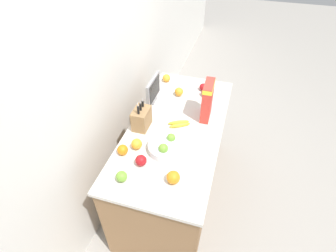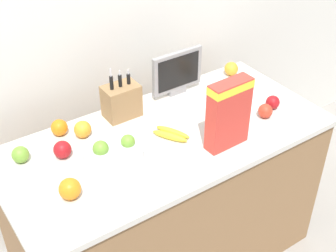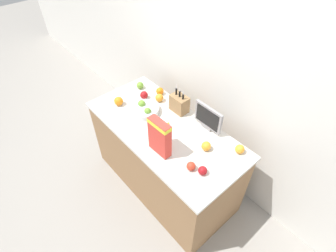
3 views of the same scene
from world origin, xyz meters
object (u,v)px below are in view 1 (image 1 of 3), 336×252
apple_rightmost (205,93)px  orange_near_bowl (166,78)px  small_monitor (153,90)px  cereal_box (207,99)px  fruit_bowl (167,147)px  orange_by_cereal (123,150)px  orange_mid_right (179,92)px  apple_by_knife_block (203,87)px  orange_mid_left (173,177)px  apple_front (122,176)px  knife_block (142,118)px  orange_back_center (137,144)px  banana_bunch (179,124)px  apple_leftmost (141,160)px

apple_rightmost → orange_near_bowl: 0.44m
small_monitor → cereal_box: cereal_box is taller
fruit_bowl → apple_rightmost: size_ratio=3.77×
orange_by_cereal → orange_mid_right: orange_mid_right is taller
small_monitor → apple_rightmost: small_monitor is taller
small_monitor → apple_by_knife_block: small_monitor is taller
orange_mid_left → apple_rightmost: bearing=-1.0°
apple_by_knife_block → apple_front: bearing=165.7°
knife_block → orange_back_center: (-0.24, -0.05, -0.05)m
apple_by_knife_block → orange_back_center: (-0.90, 0.32, 0.01)m
knife_block → small_monitor: knife_block is taller
banana_bunch → apple_by_knife_block: (0.56, -0.09, 0.02)m
orange_by_cereal → orange_back_center: (0.08, -0.08, 0.00)m
banana_bunch → knife_block: bearing=109.3°
banana_bunch → orange_mid_left: bearing=-169.3°
knife_block → apple_rightmost: (0.58, -0.41, -0.05)m
knife_block → apple_rightmost: size_ratio=3.87×
knife_block → orange_near_bowl: 0.72m
orange_by_cereal → orange_mid_right: bearing=-13.3°
apple_by_knife_block → orange_mid_right: 0.25m
apple_by_knife_block → orange_back_center: size_ratio=0.87×
orange_mid_right → orange_mid_left: bearing=-167.3°
apple_by_knife_block → orange_mid_left: 1.12m
fruit_bowl → orange_near_bowl: (0.91, 0.28, 0.00)m
banana_bunch → cereal_box: bearing=-46.6°
orange_mid_left → cereal_box: bearing=-6.2°
apple_rightmost → orange_back_center: bearing=156.1°
orange_mid_left → orange_mid_right: 0.99m
cereal_box → apple_rightmost: 0.34m
apple_leftmost → orange_mid_right: same height
orange_mid_left → small_monitor: bearing=27.0°
banana_bunch → apple_rightmost: size_ratio=2.62×
small_monitor → orange_by_cereal: small_monitor is taller
fruit_bowl → orange_near_bowl: size_ratio=3.47×
fruit_bowl → apple_rightmost: 0.78m
apple_front → orange_by_cereal: 0.24m
cereal_box → apple_front: cereal_box is taller
banana_bunch → orange_by_cereal: orange_by_cereal is taller
banana_bunch → apple_leftmost: apple_leftmost is taller
orange_by_cereal → apple_by_knife_block: bearing=-22.0°
orange_near_bowl → apple_rightmost: bearing=-108.5°
banana_bunch → orange_back_center: size_ratio=2.32×
apple_front → orange_by_cereal: size_ratio=0.96×
small_monitor → orange_mid_right: small_monitor is taller
small_monitor → apple_rightmost: size_ratio=4.10×
banana_bunch → orange_near_bowl: size_ratio=2.41×
apple_by_knife_block → orange_mid_right: (-0.15, 0.20, 0.00)m
cereal_box → fruit_bowl: 0.53m
small_monitor → orange_back_center: size_ratio=3.63×
cereal_box → orange_near_bowl: (0.44, 0.48, -0.14)m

